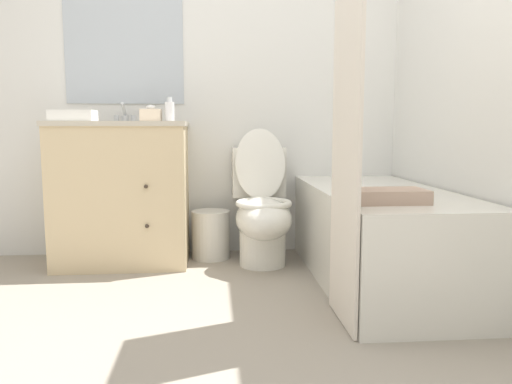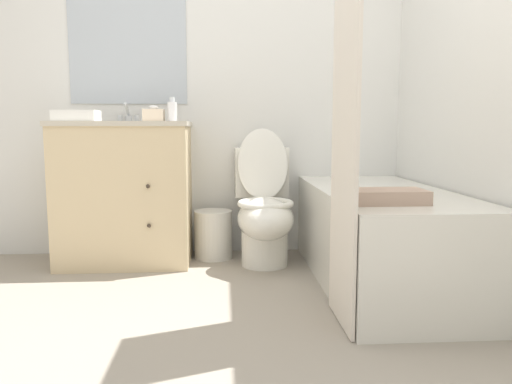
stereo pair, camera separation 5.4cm
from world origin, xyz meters
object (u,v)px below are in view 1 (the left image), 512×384
(hand_towel_folded, at_px, (73,116))
(bath_towel_folded, at_px, (387,196))
(tissue_box, at_px, (151,115))
(soap_dispenser, at_px, (170,111))
(toilet, at_px, (262,210))
(wastebasket, at_px, (211,235))
(vanity_cabinet, at_px, (122,192))
(sink_faucet, at_px, (125,116))
(bathtub, at_px, (379,236))

(hand_towel_folded, height_order, bath_towel_folded, hand_towel_folded)
(tissue_box, bearing_deg, soap_dispenser, -13.97)
(toilet, height_order, wastebasket, toilet)
(wastebasket, xyz_separation_m, hand_towel_folded, (-0.80, -0.19, 0.77))
(tissue_box, relative_size, bath_towel_folded, 0.37)
(vanity_cabinet, distance_m, sink_faucet, 0.51)
(toilet, bearing_deg, bath_towel_folded, -62.60)
(toilet, xyz_separation_m, bathtub, (0.61, -0.44, -0.08))
(sink_faucet, height_order, tissue_box, sink_faucet)
(wastebasket, relative_size, bath_towel_folded, 0.92)
(soap_dispenser, height_order, bath_towel_folded, soap_dispenser)
(soap_dispenser, xyz_separation_m, bath_towel_folded, (1.05, -1.01, -0.41))
(wastebasket, bearing_deg, toilet, -27.02)
(toilet, bearing_deg, hand_towel_folded, -178.68)
(toilet, relative_size, soap_dispenser, 5.73)
(tissue_box, height_order, soap_dispenser, soap_dispenser)
(vanity_cabinet, height_order, hand_towel_folded, hand_towel_folded)
(toilet, bearing_deg, wastebasket, 152.98)
(toilet, distance_m, hand_towel_folded, 1.27)
(bathtub, distance_m, tissue_box, 1.57)
(vanity_cabinet, xyz_separation_m, sink_faucet, (-0.00, 0.18, 0.47))
(sink_faucet, xyz_separation_m, bathtub, (1.49, -0.71, -0.67))
(vanity_cabinet, xyz_separation_m, bath_towel_folded, (1.35, -1.01, 0.10))
(tissue_box, xyz_separation_m, soap_dispenser, (0.12, -0.03, 0.02))
(soap_dispenser, xyz_separation_m, hand_towel_folded, (-0.55, -0.12, -0.03))
(wastebasket, distance_m, bath_towel_folded, 1.40)
(soap_dispenser, bearing_deg, sink_faucet, 149.89)
(bathtub, distance_m, soap_dispenser, 1.47)
(soap_dispenser, bearing_deg, hand_towel_folded, -167.62)
(sink_faucet, relative_size, hand_towel_folded, 0.57)
(vanity_cabinet, bearing_deg, bathtub, -19.74)
(bathtub, xyz_separation_m, hand_towel_folded, (-1.74, 0.41, 0.67))
(sink_faucet, relative_size, wastebasket, 0.45)
(toilet, distance_m, wastebasket, 0.41)
(sink_faucet, relative_size, toilet, 0.17)
(tissue_box, bearing_deg, wastebasket, 6.27)
(bathtub, distance_m, bath_towel_folded, 0.58)
(hand_towel_folded, bearing_deg, sink_faucet, 50.34)
(vanity_cabinet, xyz_separation_m, tissue_box, (0.19, 0.03, 0.48))
(toilet, xyz_separation_m, hand_towel_folded, (-1.12, -0.03, 0.59))
(bathtub, relative_size, tissue_box, 12.28)
(toilet, distance_m, bathtub, 0.76)
(soap_dispenser, height_order, hand_towel_folded, soap_dispenser)
(sink_faucet, xyz_separation_m, wastebasket, (0.55, -0.11, -0.78))
(tissue_box, relative_size, hand_towel_folded, 0.51)
(bath_towel_folded, bearing_deg, sink_faucet, 138.63)
(vanity_cabinet, bearing_deg, hand_towel_folded, -153.76)
(sink_faucet, distance_m, bath_towel_folded, 1.84)
(sink_faucet, distance_m, wastebasket, 0.96)
(wastebasket, distance_m, tissue_box, 0.86)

